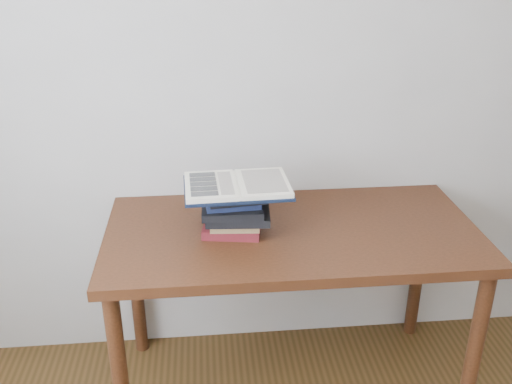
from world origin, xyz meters
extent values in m
cube|color=beige|center=(0.00, 1.75, 1.30)|extent=(3.50, 0.04, 2.60)
cube|color=#492412|center=(-0.01, 1.38, 0.76)|extent=(1.47, 0.73, 0.04)
cylinder|color=#492412|center=(-0.68, 1.07, 0.37)|extent=(0.06, 0.06, 0.74)
cylinder|color=#492412|center=(0.66, 1.07, 0.37)|extent=(0.06, 0.06, 0.74)
cylinder|color=#492412|center=(-0.68, 1.69, 0.37)|extent=(0.06, 0.06, 0.74)
cylinder|color=#492412|center=(0.66, 1.69, 0.37)|extent=(0.06, 0.06, 0.74)
cube|color=maroon|center=(-0.25, 1.37, 0.80)|extent=(0.24, 0.18, 0.04)
cube|color=#A68155|center=(-0.24, 1.36, 0.84)|extent=(0.20, 0.15, 0.03)
cube|color=black|center=(-0.22, 1.36, 0.87)|extent=(0.25, 0.18, 0.03)
cube|color=black|center=(-0.25, 1.35, 0.90)|extent=(0.23, 0.17, 0.03)
cube|color=navy|center=(-0.25, 1.37, 0.92)|extent=(0.21, 0.17, 0.03)
cube|color=black|center=(-0.23, 1.36, 0.95)|extent=(0.23, 0.18, 0.03)
cube|color=black|center=(-0.23, 1.38, 0.97)|extent=(0.41, 0.29, 0.01)
cube|color=#EDE6CC|center=(-0.33, 1.37, 0.99)|extent=(0.20, 0.27, 0.02)
cube|color=#EDE6CC|center=(-0.13, 1.38, 0.99)|extent=(0.20, 0.27, 0.02)
cylinder|color=#EDE6CC|center=(-0.23, 1.38, 0.98)|extent=(0.02, 0.26, 0.01)
cube|color=black|center=(-0.35, 1.46, 1.00)|extent=(0.10, 0.04, 0.00)
cube|color=black|center=(-0.35, 1.42, 1.00)|extent=(0.10, 0.04, 0.00)
cube|color=black|center=(-0.35, 1.37, 1.00)|extent=(0.10, 0.04, 0.00)
cube|color=black|center=(-0.35, 1.33, 1.00)|extent=(0.10, 0.04, 0.00)
cube|color=black|center=(-0.35, 1.28, 1.00)|extent=(0.10, 0.04, 0.00)
cube|color=#B8AD9F|center=(-0.27, 1.37, 1.00)|extent=(0.06, 0.22, 0.00)
cube|color=#B8AD9F|center=(-0.12, 1.38, 1.00)|extent=(0.16, 0.23, 0.00)
camera|label=1|loc=(-0.34, -0.58, 1.84)|focal=40.00mm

